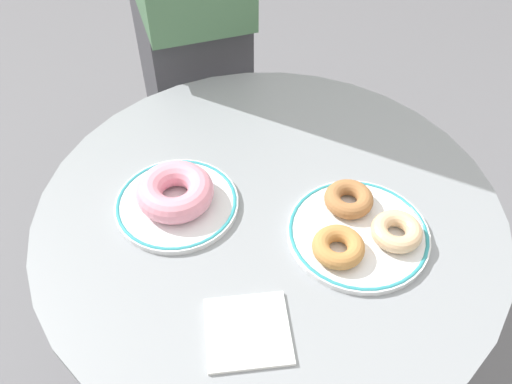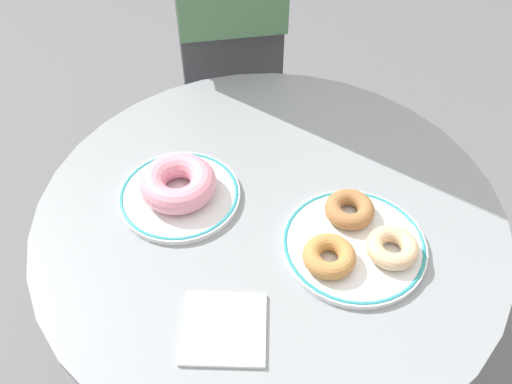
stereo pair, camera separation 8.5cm
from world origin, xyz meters
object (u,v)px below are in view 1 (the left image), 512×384
object	(u,v)px
donut_cinnamon	(349,199)
donut_old_fashioned	(338,247)
donut_glazed	(397,231)
cafe_table	(267,295)
plate_left	(177,203)
donut_pink_frosted	(175,192)
plate_right	(358,233)
paper_napkin	(248,331)

from	to	relation	value
donut_cinnamon	donut_old_fashioned	distance (m)	0.10
donut_glazed	donut_cinnamon	bearing A→B (deg)	150.49
cafe_table	plate_left	xyz separation A→B (m)	(-0.15, -0.04, 0.27)
donut_cinnamon	donut_old_fashioned	xyz separation A→B (m)	(0.00, -0.10, 0.00)
cafe_table	donut_cinnamon	xyz separation A→B (m)	(0.12, 0.03, 0.29)
cafe_table	donut_cinnamon	distance (m)	0.32
donut_pink_frosted	donut_glazed	xyz separation A→B (m)	(0.35, 0.02, -0.01)
cafe_table	plate_right	world-z (taller)	plate_right
plate_right	donut_cinnamon	bearing A→B (deg)	117.10
cafe_table	donut_cinnamon	world-z (taller)	donut_cinnamon
cafe_table	donut_pink_frosted	xyz separation A→B (m)	(-0.15, -0.04, 0.30)
plate_left	paper_napkin	world-z (taller)	plate_left
donut_pink_frosted	donut_glazed	world-z (taller)	donut_pink_frosted
plate_right	plate_left	bearing A→B (deg)	-175.92
donut_pink_frosted	donut_old_fashioned	distance (m)	0.27
donut_glazed	donut_old_fashioned	distance (m)	0.10
plate_left	plate_right	bearing A→B (deg)	4.08
donut_cinnamon	paper_napkin	xyz separation A→B (m)	(-0.09, -0.26, -0.02)
paper_napkin	plate_left	bearing A→B (deg)	133.52
donut_glazed	donut_cinnamon	size ratio (longest dim) A/B	1.00
plate_left	donut_glazed	size ratio (longest dim) A/B	2.56
donut_old_fashioned	donut_pink_frosted	bearing A→B (deg)	173.57
donut_old_fashioned	paper_napkin	size ratio (longest dim) A/B	0.69
donut_pink_frosted	donut_cinnamon	bearing A→B (deg)	14.30
plate_left	donut_old_fashioned	size ratio (longest dim) A/B	2.56
cafe_table	paper_napkin	world-z (taller)	paper_napkin
donut_pink_frosted	donut_cinnamon	size ratio (longest dim) A/B	1.59
donut_pink_frosted	donut_glazed	bearing A→B (deg)	3.78
cafe_table	paper_napkin	size ratio (longest dim) A/B	6.76
donut_pink_frosted	donut_old_fashioned	world-z (taller)	donut_pink_frosted
plate_left	donut_pink_frosted	bearing A→B (deg)	111.03
donut_cinnamon	cafe_table	bearing A→B (deg)	-164.90
plate_right	donut_glazed	xyz separation A→B (m)	(0.06, 0.00, 0.02)
donut_old_fashioned	paper_napkin	xyz separation A→B (m)	(-0.09, -0.16, -0.02)
donut_old_fashioned	paper_napkin	distance (m)	0.19
donut_cinnamon	donut_glazed	bearing A→B (deg)	-29.51
plate_left	donut_cinnamon	world-z (taller)	donut_cinnamon
donut_pink_frosted	cafe_table	bearing A→B (deg)	13.64
cafe_table	plate_right	distance (m)	0.31
donut_cinnamon	donut_old_fashioned	world-z (taller)	same
donut_glazed	donut_old_fashioned	world-z (taller)	same
donut_pink_frosted	plate_left	bearing A→B (deg)	-68.97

